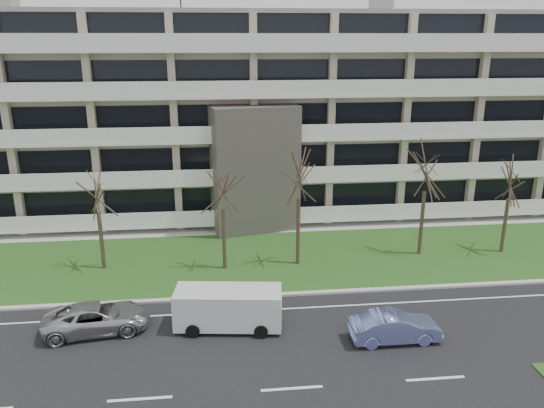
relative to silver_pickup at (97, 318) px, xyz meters
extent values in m
plane|color=black|center=(8.65, -5.37, -0.69)|extent=(160.00, 160.00, 0.00)
cube|color=#24521B|center=(8.65, 7.63, -0.66)|extent=(90.00, 10.00, 0.06)
cube|color=#B2B2AD|center=(8.65, 2.63, -0.63)|extent=(90.00, 0.35, 0.12)
cube|color=#B2B2AD|center=(8.65, 13.13, -0.65)|extent=(90.00, 2.00, 0.08)
cube|color=white|center=(8.65, 1.13, -0.68)|extent=(90.00, 0.12, 0.01)
cube|color=beige|center=(8.65, 20.13, 6.81)|extent=(60.00, 12.00, 15.00)
cube|color=gray|center=(8.65, 20.13, 14.46)|extent=(60.50, 12.50, 0.30)
cube|color=#4C4742|center=(8.65, 13.13, 3.81)|extent=(6.39, 3.69, 9.00)
cube|color=black|center=(8.65, 12.93, 1.31)|extent=(4.92, 1.19, 3.50)
cube|color=gray|center=(-9.35, 20.13, 15.21)|extent=(2.00, 2.00, 1.20)
cube|color=black|center=(8.65, 14.11, 1.41)|extent=(58.00, 0.10, 1.80)
cube|color=white|center=(8.65, 13.43, -0.09)|extent=(58.00, 1.40, 0.22)
cube|color=white|center=(8.65, 12.78, 0.51)|extent=(58.00, 0.08, 1.00)
cube|color=black|center=(8.65, 14.11, 4.41)|extent=(58.00, 0.10, 1.80)
cube|color=white|center=(8.65, 13.43, 2.91)|extent=(58.00, 1.40, 0.22)
cube|color=white|center=(8.65, 12.78, 3.51)|extent=(58.00, 0.08, 1.00)
cube|color=black|center=(8.65, 14.11, 7.41)|extent=(58.00, 0.10, 1.80)
cube|color=white|center=(8.65, 13.43, 5.91)|extent=(58.00, 1.40, 0.22)
cube|color=white|center=(8.65, 12.78, 6.51)|extent=(58.00, 0.08, 1.00)
cube|color=black|center=(8.65, 14.11, 10.41)|extent=(58.00, 0.10, 1.80)
cube|color=white|center=(8.65, 13.43, 8.91)|extent=(58.00, 1.40, 0.22)
cube|color=white|center=(8.65, 12.78, 9.51)|extent=(58.00, 0.08, 1.00)
cube|color=black|center=(8.65, 14.11, 13.41)|extent=(58.00, 0.10, 1.80)
cube|color=white|center=(8.65, 13.43, 11.91)|extent=(58.00, 1.40, 0.22)
cube|color=white|center=(8.65, 12.78, 12.51)|extent=(58.00, 0.08, 1.00)
imported|color=#A9ACB1|center=(0.00, 0.00, 0.00)|extent=(5.22, 2.93, 1.38)
imported|color=#7888D1|center=(13.88, -2.36, 0.00)|extent=(4.22, 1.50, 1.38)
cube|color=silver|center=(6.27, -0.35, 0.39)|extent=(5.29, 2.50, 1.79)
cube|color=black|center=(6.27, -0.35, 0.91)|extent=(4.89, 2.31, 0.66)
cube|color=silver|center=(8.66, -0.65, 0.25)|extent=(0.55, 1.82, 1.13)
cylinder|color=black|center=(4.56, -1.09, -0.36)|extent=(0.68, 0.32, 0.66)
cylinder|color=black|center=(4.80, 0.78, -0.36)|extent=(0.68, 0.32, 0.66)
cylinder|color=black|center=(7.74, -1.49, -0.36)|extent=(0.68, 0.32, 0.66)
cylinder|color=black|center=(7.98, 0.38, -0.36)|extent=(0.68, 0.32, 0.66)
cylinder|color=#382B21|center=(-1.07, 7.26, 1.13)|extent=(0.24, 0.24, 3.65)
cylinder|color=#382B21|center=(6.24, 6.46, 1.23)|extent=(0.24, 0.24, 3.84)
cylinder|color=#382B21|center=(10.75, 6.69, 1.44)|extent=(0.24, 0.24, 4.25)
cylinder|color=#382B21|center=(18.82, 7.35, 1.42)|extent=(0.24, 0.24, 4.22)
cylinder|color=#382B21|center=(24.32, 7.14, 1.12)|extent=(0.24, 0.24, 3.63)
camera|label=1|loc=(5.90, -23.22, 12.84)|focal=35.00mm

